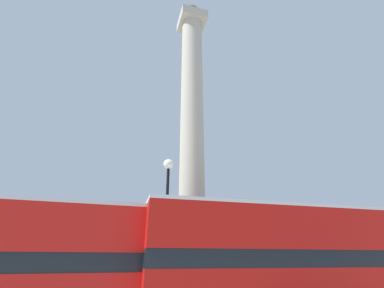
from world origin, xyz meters
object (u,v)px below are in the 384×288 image
monument_column (192,173)px  bus_b (285,261)px  equestrian_statue (292,272)px  street_lamp (166,215)px

monument_column → bus_b: size_ratio=2.22×
monument_column → bus_b: (1.70, -6.45, -5.23)m
equestrian_statue → street_lamp: 15.82m
monument_column → bus_b: monument_column is taller
equestrian_statue → street_lamp: street_lamp is taller
monument_column → street_lamp: (-2.30, -3.79, -3.33)m
bus_b → street_lamp: (-4.00, 2.66, 1.90)m
street_lamp → bus_b: bearing=-33.6°
monument_column → street_lamp: 5.54m
bus_b → street_lamp: 5.16m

